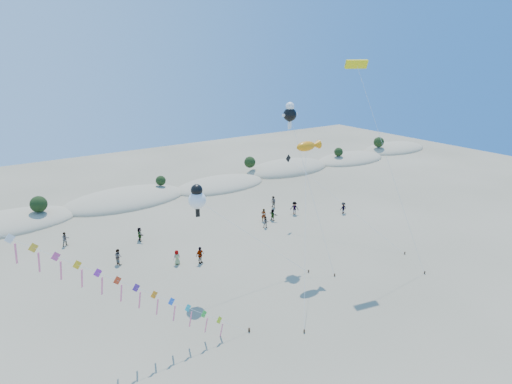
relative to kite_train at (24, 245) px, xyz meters
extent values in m
plane|color=#7A6E54|center=(16.50, -11.34, -10.13)|extent=(160.00, 160.00, 0.00)
ellipsoid|color=gray|center=(0.50, 33.26, -10.13)|extent=(17.60, 9.68, 3.00)
ellipsoid|color=#223D16|center=(0.50, 33.26, -9.31)|extent=(14.08, 6.34, 0.70)
ellipsoid|color=gray|center=(16.50, 33.96, -10.13)|extent=(19.00, 10.45, 3.40)
ellipsoid|color=#223D16|center=(16.50, 33.96, -9.20)|extent=(15.20, 6.84, 0.76)
ellipsoid|color=gray|center=(32.50, 32.56, -10.13)|extent=(16.40, 9.02, 2.80)
ellipsoid|color=#223D16|center=(32.50, 32.56, -9.36)|extent=(13.12, 5.90, 0.66)
ellipsoid|color=gray|center=(48.50, 34.36, -10.13)|extent=(18.00, 9.90, 3.80)
ellipsoid|color=#223D16|center=(48.50, 34.36, -9.09)|extent=(14.40, 6.48, 0.72)
ellipsoid|color=gray|center=(64.50, 33.16, -10.13)|extent=(16.80, 9.24, 3.00)
ellipsoid|color=#223D16|center=(64.50, 33.16, -9.31)|extent=(13.44, 6.05, 0.67)
ellipsoid|color=gray|center=(80.50, 34.56, -10.13)|extent=(17.60, 9.68, 3.20)
ellipsoid|color=#223D16|center=(80.50, 34.56, -9.25)|extent=(14.08, 6.34, 0.70)
sphere|color=black|center=(4.50, 32.06, -7.65)|extent=(2.20, 2.20, 2.20)
sphere|color=black|center=(22.50, 34.06, -7.89)|extent=(1.60, 1.60, 1.60)
sphere|color=black|center=(40.50, 35.46, -7.69)|extent=(2.10, 2.10, 2.10)
sphere|color=black|center=(60.50, 32.76, -7.81)|extent=(1.80, 1.80, 1.80)
sphere|color=black|center=(74.50, 34.26, -7.61)|extent=(2.30, 2.30, 2.30)
cube|color=#3F2D1E|center=(14.46, -3.72, -9.96)|extent=(0.12, 0.12, 0.35)
cylinder|color=silver|center=(1.09, -0.29, -0.68)|extent=(26.77, 6.89, 18.91)
cube|color=#ACDA19|center=(12.06, -3.10, -8.44)|extent=(1.34, 0.52, 1.41)
cube|color=pink|center=(12.24, -3.05, -9.54)|extent=(0.19, 0.45, 1.55)
cube|color=green|center=(10.90, -2.81, -7.62)|extent=(1.34, 0.52, 1.41)
cube|color=pink|center=(11.08, -2.76, -8.72)|extent=(0.19, 0.45, 1.55)
cube|color=#1AB3C5|center=(9.75, -2.51, -6.80)|extent=(1.34, 0.52, 1.41)
cube|color=pink|center=(9.93, -2.46, -7.90)|extent=(0.19, 0.45, 1.55)
cube|color=blue|center=(8.59, -2.21, -5.98)|extent=(1.34, 0.52, 1.41)
cube|color=pink|center=(8.77, -2.16, -7.08)|extent=(0.19, 0.45, 1.55)
cube|color=orange|center=(7.43, -1.91, -5.16)|extent=(1.34, 0.52, 1.41)
cube|color=pink|center=(7.61, -1.86, -6.26)|extent=(0.19, 0.45, 1.55)
cube|color=#4E238F|center=(6.27, -1.62, -4.34)|extent=(1.34, 0.52, 1.41)
cube|color=pink|center=(6.45, -1.57, -5.44)|extent=(0.19, 0.45, 1.55)
cube|color=red|center=(5.11, -1.32, -3.52)|extent=(1.34, 0.52, 1.41)
cube|color=pink|center=(5.29, -1.27, -4.62)|extent=(0.19, 0.45, 1.55)
cube|color=purple|center=(3.95, -1.02, -2.70)|extent=(1.34, 0.52, 1.41)
cube|color=pink|center=(4.13, -0.97, -3.80)|extent=(0.19, 0.45, 1.55)
cube|color=yellow|center=(2.79, -0.72, -1.88)|extent=(1.34, 0.52, 1.41)
cube|color=pink|center=(2.97, -0.67, -2.98)|extent=(0.19, 0.45, 1.55)
cube|color=#DD458F|center=(1.63, -0.43, -1.07)|extent=(1.34, 0.52, 1.41)
cube|color=pink|center=(1.81, -0.38, -2.17)|extent=(0.19, 0.45, 1.55)
cube|color=gold|center=(0.47, -0.13, -0.25)|extent=(1.34, 0.52, 1.41)
cube|color=pink|center=(0.65, -0.08, -1.35)|extent=(0.19, 0.45, 1.55)
cube|color=white|center=(-0.69, 0.17, 0.57)|extent=(1.34, 0.52, 1.41)
cube|color=pink|center=(-0.51, 0.22, -0.53)|extent=(0.19, 0.45, 1.55)
cube|color=#3F2D1E|center=(18.09, -6.35, -9.98)|extent=(0.10, 0.10, 0.30)
cylinder|color=silver|center=(21.95, -1.61, -3.71)|extent=(7.75, 9.51, 12.86)
ellipsoid|color=orange|center=(25.81, 3.13, 2.71)|extent=(2.25, 0.99, 0.99)
cone|color=orange|center=(27.07, 3.13, 2.71)|extent=(0.90, 0.90, 0.90)
cube|color=#3F2D1E|center=(24.99, 1.05, -9.98)|extent=(0.10, 0.10, 0.30)
cylinder|color=silver|center=(19.74, 2.94, -5.68)|extent=(10.52, 3.80, 8.93)
sphere|color=white|center=(14.49, 4.83, -1.22)|extent=(1.61, 1.61, 1.61)
sphere|color=black|center=(14.49, 4.83, -0.25)|extent=(1.07, 1.07, 1.07)
cube|color=black|center=(14.49, 4.83, -2.43)|extent=(0.35, 0.18, 0.80)
cube|color=#3F2D1E|center=(26.67, -1.02, -9.98)|extent=(0.10, 0.10, 0.30)
cylinder|color=silver|center=(26.81, 3.10, -2.43)|extent=(0.32, 8.27, 15.41)
sphere|color=black|center=(26.96, 7.22, 5.27)|extent=(1.44, 1.44, 1.44)
sphere|color=white|center=(26.96, 7.22, 6.13)|extent=(0.93, 0.93, 0.93)
cube|color=white|center=(26.96, 7.22, 4.15)|extent=(0.35, 0.18, 0.80)
cube|color=white|center=(26.26, 7.22, 5.27)|extent=(0.60, 0.15, 0.25)
cube|color=white|center=(27.66, 7.22, 5.27)|extent=(0.60, 0.15, 0.25)
cube|color=#3F2D1E|center=(34.68, -5.89, -9.98)|extent=(0.10, 0.10, 0.30)
cylinder|color=silver|center=(32.78, -1.98, 0.17)|extent=(3.83, 7.86, 20.61)
cube|color=yellow|center=(30.88, 1.94, 10.47)|extent=(2.49, 1.01, 0.87)
cube|color=black|center=(30.88, 1.96, 10.47)|extent=(2.40, 0.61, 0.19)
cube|color=#3F2D1E|center=(36.73, -1.88, -9.98)|extent=(0.10, 0.10, 0.30)
cylinder|color=silver|center=(34.34, 5.82, -5.78)|extent=(4.81, 15.42, 8.72)
cube|color=black|center=(31.95, 13.52, -1.43)|extent=(1.04, 0.30, 1.06)
imported|color=slate|center=(9.34, 13.98, -9.25)|extent=(0.88, 1.01, 1.76)
imported|color=slate|center=(14.53, 10.44, -9.33)|extent=(0.83, 0.58, 1.61)
imported|color=slate|center=(16.70, 9.26, -9.18)|extent=(1.20, 0.76, 1.90)
imported|color=slate|center=(28.26, 13.24, -9.37)|extent=(0.92, 0.85, 1.52)
imported|color=slate|center=(30.52, 14.82, -9.32)|extent=(0.63, 1.54, 1.62)
imported|color=slate|center=(29.35, 15.28, -9.24)|extent=(0.77, 0.74, 1.78)
imported|color=slate|center=(33.55, 18.78, -9.25)|extent=(0.75, 0.92, 1.76)
imported|color=slate|center=(5.63, 22.05, -9.27)|extent=(0.94, 0.79, 1.72)
imported|color=slate|center=(40.36, 11.38, -9.32)|extent=(1.08, 0.67, 1.61)
imported|color=slate|center=(34.44, 14.99, -9.21)|extent=(1.28, 1.35, 1.84)
imported|color=slate|center=(13.35, 18.54, -9.28)|extent=(0.57, 1.60, 1.70)
camera|label=1|loc=(-1.75, -28.47, 11.53)|focal=30.00mm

